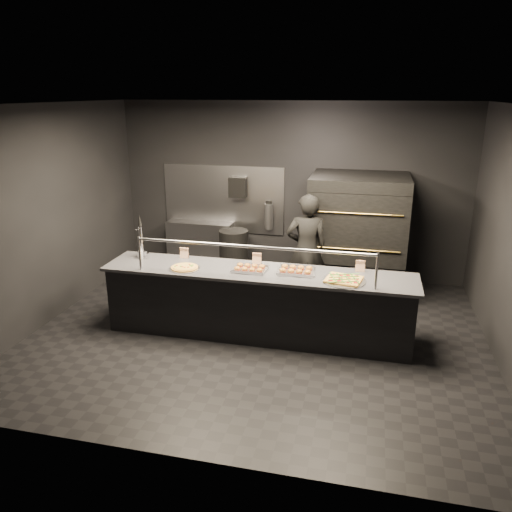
# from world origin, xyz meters

# --- Properties ---
(room) EXTENTS (6.04, 6.00, 3.00)m
(room) POSITION_xyz_m (-0.02, 0.05, 1.50)
(room) COLOR black
(room) RESTS_ON ground
(service_counter) EXTENTS (4.10, 0.78, 1.37)m
(service_counter) POSITION_xyz_m (0.00, -0.00, 0.46)
(service_counter) COLOR black
(service_counter) RESTS_ON ground
(pizza_oven) EXTENTS (1.50, 1.23, 1.91)m
(pizza_oven) POSITION_xyz_m (1.20, 1.90, 0.97)
(pizza_oven) COLOR black
(pizza_oven) RESTS_ON ground
(prep_shelf) EXTENTS (1.20, 0.35, 0.90)m
(prep_shelf) POSITION_xyz_m (-1.60, 2.32, 0.45)
(prep_shelf) COLOR #99999E
(prep_shelf) RESTS_ON ground
(towel_dispenser) EXTENTS (0.30, 0.20, 0.35)m
(towel_dispenser) POSITION_xyz_m (-0.90, 2.39, 1.55)
(towel_dispenser) COLOR black
(towel_dispenser) RESTS_ON room
(fire_extinguisher) EXTENTS (0.14, 0.14, 0.51)m
(fire_extinguisher) POSITION_xyz_m (-0.35, 2.40, 1.06)
(fire_extinguisher) COLOR #B2B2B7
(fire_extinguisher) RESTS_ON room
(beer_tap) EXTENTS (0.16, 0.22, 0.60)m
(beer_tap) POSITION_xyz_m (-1.72, 0.20, 1.09)
(beer_tap) COLOR silver
(beer_tap) RESTS_ON service_counter
(round_pizza) EXTENTS (0.41, 0.41, 0.03)m
(round_pizza) POSITION_xyz_m (-0.95, -0.15, 0.94)
(round_pizza) COLOR silver
(round_pizza) RESTS_ON service_counter
(slider_tray_a) EXTENTS (0.46, 0.36, 0.07)m
(slider_tray_a) POSITION_xyz_m (-0.10, -0.01, 0.95)
(slider_tray_a) COLOR silver
(slider_tray_a) RESTS_ON service_counter
(slider_tray_b) EXTENTS (0.51, 0.41, 0.07)m
(slider_tray_b) POSITION_xyz_m (0.50, 0.05, 0.95)
(slider_tray_b) COLOR silver
(slider_tray_b) RESTS_ON service_counter
(square_pizza) EXTENTS (0.53, 0.53, 0.05)m
(square_pizza) POSITION_xyz_m (1.12, -0.12, 0.94)
(square_pizza) COLOR silver
(square_pizza) RESTS_ON service_counter
(condiment_jar) EXTENTS (0.17, 0.07, 0.11)m
(condiment_jar) POSITION_xyz_m (-1.67, 0.11, 0.97)
(condiment_jar) COLOR silver
(condiment_jar) RESTS_ON service_counter
(tent_cards) EXTENTS (2.54, 0.04, 0.15)m
(tent_cards) POSITION_xyz_m (0.04, 0.28, 1.00)
(tent_cards) COLOR white
(tent_cards) RESTS_ON service_counter
(trash_bin) EXTENTS (0.51, 0.51, 0.85)m
(trash_bin) POSITION_xyz_m (-0.90, 2.06, 0.43)
(trash_bin) COLOR black
(trash_bin) RESTS_ON ground
(worker) EXTENTS (0.70, 0.54, 1.72)m
(worker) POSITION_xyz_m (0.48, 1.22, 0.86)
(worker) COLOR black
(worker) RESTS_ON ground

